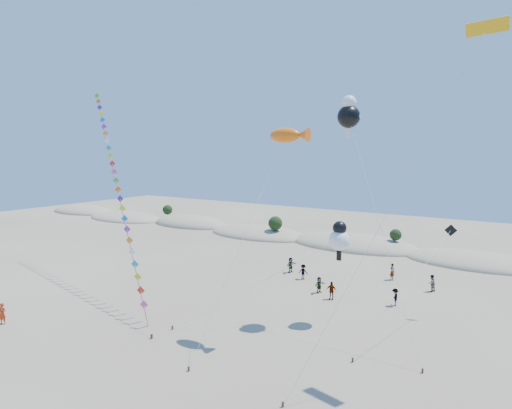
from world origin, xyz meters
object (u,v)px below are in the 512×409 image
object	(u,v)px
fish_kite	(289,136)
parafoil_kite	(483,34)
kite_train	(115,178)
flyer_foreground	(2,314)

from	to	relation	value
fish_kite	parafoil_kite	size ratio (longest dim) A/B	0.73
fish_kite	kite_train	bearing A→B (deg)	176.67
parafoil_kite	flyer_foreground	world-z (taller)	parafoil_kite
kite_train	parafoil_kite	distance (m)	33.66
fish_kite	flyer_foreground	xyz separation A→B (m)	(-19.67, -10.88, -13.85)
fish_kite	flyer_foreground	world-z (taller)	fish_kite
flyer_foreground	parafoil_kite	bearing A→B (deg)	-5.00
fish_kite	parafoil_kite	distance (m)	13.15
kite_train	flyer_foreground	xyz separation A→B (m)	(0.80, -12.07, -10.12)
parafoil_kite	flyer_foreground	size ratio (longest dim) A/B	12.24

